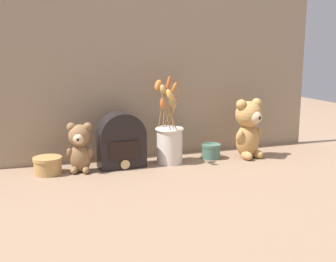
{
  "coord_description": "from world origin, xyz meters",
  "views": [
    {
      "loc": [
        -0.56,
        -1.58,
        0.48
      ],
      "look_at": [
        0.0,
        0.02,
        0.14
      ],
      "focal_mm": 45.0,
      "sensor_mm": 36.0,
      "label": 1
    }
  ],
  "objects_px": {
    "teddy_bear_medium": "(80,147)",
    "decorative_tin_tall": "(48,165)",
    "flower_vase": "(169,139)",
    "vintage_radio": "(121,142)",
    "teddy_bear_large": "(249,127)",
    "decorative_tin_short": "(211,151)"
  },
  "relations": [
    {
      "from": "flower_vase",
      "to": "decorative_tin_short",
      "type": "bearing_deg",
      "value": 1.84
    },
    {
      "from": "teddy_bear_large",
      "to": "vintage_radio",
      "type": "height_order",
      "value": "teddy_bear_large"
    },
    {
      "from": "teddy_bear_medium",
      "to": "decorative_tin_short",
      "type": "xyz_separation_m",
      "value": [
        0.56,
        0.02,
        -0.07
      ]
    },
    {
      "from": "teddy_bear_large",
      "to": "decorative_tin_tall",
      "type": "relative_size",
      "value": 2.36
    },
    {
      "from": "teddy_bear_large",
      "to": "flower_vase",
      "type": "distance_m",
      "value": 0.36
    },
    {
      "from": "teddy_bear_medium",
      "to": "vintage_radio",
      "type": "bearing_deg",
      "value": 5.86
    },
    {
      "from": "teddy_bear_medium",
      "to": "decorative_tin_tall",
      "type": "relative_size",
      "value": 1.78
    },
    {
      "from": "teddy_bear_large",
      "to": "decorative_tin_short",
      "type": "bearing_deg",
      "value": 165.43
    },
    {
      "from": "vintage_radio",
      "to": "decorative_tin_short",
      "type": "xyz_separation_m",
      "value": [
        0.4,
        0.0,
        -0.07
      ]
    },
    {
      "from": "teddy_bear_large",
      "to": "teddy_bear_medium",
      "type": "distance_m",
      "value": 0.72
    },
    {
      "from": "vintage_radio",
      "to": "decorative_tin_short",
      "type": "relative_size",
      "value": 2.65
    },
    {
      "from": "teddy_bear_large",
      "to": "decorative_tin_short",
      "type": "height_order",
      "value": "teddy_bear_large"
    },
    {
      "from": "teddy_bear_large",
      "to": "flower_vase",
      "type": "bearing_deg",
      "value": 174.37
    },
    {
      "from": "vintage_radio",
      "to": "decorative_tin_tall",
      "type": "distance_m",
      "value": 0.3
    },
    {
      "from": "flower_vase",
      "to": "vintage_radio",
      "type": "height_order",
      "value": "flower_vase"
    },
    {
      "from": "flower_vase",
      "to": "decorative_tin_short",
      "type": "relative_size",
      "value": 4.27
    },
    {
      "from": "teddy_bear_large",
      "to": "teddy_bear_medium",
      "type": "height_order",
      "value": "teddy_bear_large"
    },
    {
      "from": "vintage_radio",
      "to": "decorative_tin_short",
      "type": "height_order",
      "value": "vintage_radio"
    },
    {
      "from": "teddy_bear_large",
      "to": "decorative_tin_short",
      "type": "relative_size",
      "value": 3.08
    },
    {
      "from": "flower_vase",
      "to": "vintage_radio",
      "type": "xyz_separation_m",
      "value": [
        -0.2,
        0.01,
        0.0
      ]
    },
    {
      "from": "teddy_bear_medium",
      "to": "decorative_tin_tall",
      "type": "height_order",
      "value": "teddy_bear_medium"
    },
    {
      "from": "teddy_bear_medium",
      "to": "flower_vase",
      "type": "height_order",
      "value": "flower_vase"
    }
  ]
}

